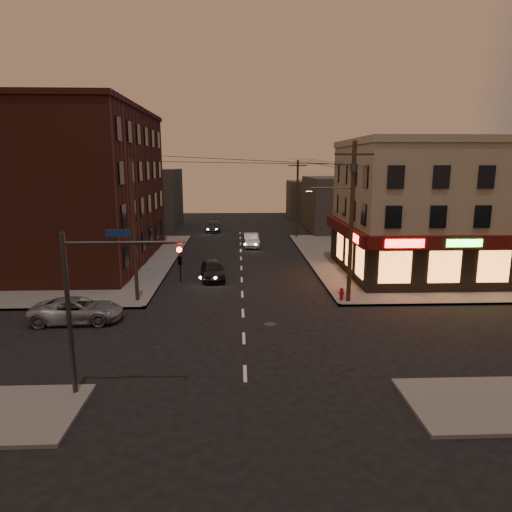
{
  "coord_description": "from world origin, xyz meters",
  "views": [
    {
      "loc": [
        -0.25,
        -22.11,
        8.85
      ],
      "look_at": [
        0.84,
        5.47,
        3.2
      ],
      "focal_mm": 32.0,
      "sensor_mm": 36.0,
      "label": 1
    }
  ],
  "objects_px": {
    "fire_hydrant": "(342,293)",
    "sedan_far": "(213,226)",
    "sedan_near": "(212,270)",
    "sedan_mid": "(251,240)",
    "suv_cross": "(77,310)"
  },
  "relations": [
    {
      "from": "sedan_mid",
      "to": "sedan_far",
      "type": "relative_size",
      "value": 0.95
    },
    {
      "from": "suv_cross",
      "to": "sedan_mid",
      "type": "relative_size",
      "value": 1.13
    },
    {
      "from": "sedan_near",
      "to": "fire_hydrant",
      "type": "relative_size",
      "value": 5.28
    },
    {
      "from": "fire_hydrant",
      "to": "sedan_far",
      "type": "bearing_deg",
      "value": 107.51
    },
    {
      "from": "suv_cross",
      "to": "fire_hydrant",
      "type": "relative_size",
      "value": 6.11
    },
    {
      "from": "sedan_near",
      "to": "fire_hydrant",
      "type": "xyz_separation_m",
      "value": [
        8.66,
        -6.28,
        -0.14
      ]
    },
    {
      "from": "sedan_mid",
      "to": "fire_hydrant",
      "type": "distance_m",
      "value": 20.8
    },
    {
      "from": "sedan_mid",
      "to": "sedan_far",
      "type": "xyz_separation_m",
      "value": [
        -4.62,
        11.23,
        -0.06
      ]
    },
    {
      "from": "suv_cross",
      "to": "sedan_near",
      "type": "bearing_deg",
      "value": -39.54
    },
    {
      "from": "suv_cross",
      "to": "sedan_near",
      "type": "distance_m",
      "value": 11.81
    },
    {
      "from": "sedan_far",
      "to": "fire_hydrant",
      "type": "bearing_deg",
      "value": -73.87
    },
    {
      "from": "sedan_mid",
      "to": "suv_cross",
      "type": "bearing_deg",
      "value": -117.43
    },
    {
      "from": "sedan_far",
      "to": "fire_hydrant",
      "type": "height_order",
      "value": "sedan_far"
    },
    {
      "from": "sedan_near",
      "to": "fire_hydrant",
      "type": "distance_m",
      "value": 10.7
    },
    {
      "from": "sedan_mid",
      "to": "fire_hydrant",
      "type": "xyz_separation_m",
      "value": [
        5.27,
        -20.12,
        -0.13
      ]
    }
  ]
}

